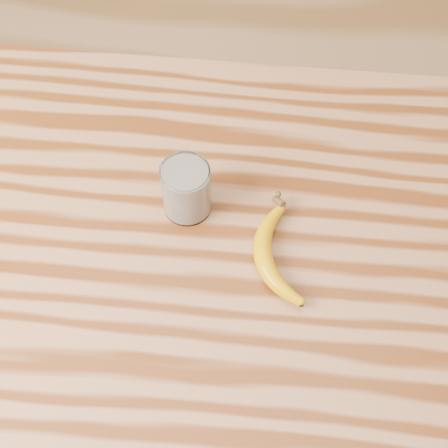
{
  "coord_description": "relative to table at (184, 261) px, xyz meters",
  "views": [
    {
      "loc": [
        0.13,
        -0.54,
        1.81
      ],
      "look_at": [
        0.08,
        -0.01,
        0.93
      ],
      "focal_mm": 50.0,
      "sensor_mm": 36.0,
      "label": 1
    }
  ],
  "objects": [
    {
      "name": "table",
      "position": [
        0.0,
        0.0,
        0.0
      ],
      "size": [
        1.2,
        0.8,
        0.9
      ],
      "color": "#935F3A",
      "rests_on": "ground"
    },
    {
      "name": "smoothie_glass",
      "position": [
        0.01,
        0.04,
        0.18
      ],
      "size": [
        0.08,
        0.08,
        0.1
      ],
      "color": "white",
      "rests_on": "table"
    },
    {
      "name": "banana",
      "position": [
        0.15,
        -0.05,
        0.15
      ],
      "size": [
        0.15,
        0.27,
        0.03
      ],
      "primitive_type": null,
      "rotation": [
        0.0,
        0.0,
        0.24
      ],
      "color": "#C68600",
      "rests_on": "table"
    },
    {
      "name": "room",
      "position": [
        0.0,
        0.0,
        0.58
      ],
      "size": [
        4.04,
        4.04,
        2.7
      ],
      "color": "#9E764C",
      "rests_on": "ground"
    }
  ]
}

